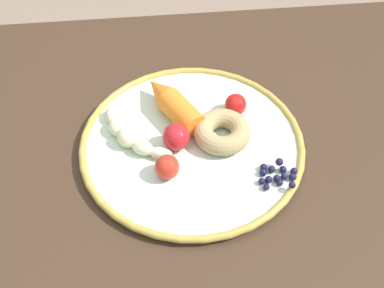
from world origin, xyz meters
TOP-DOWN VIEW (x-y plane):
  - dining_table at (0.00, 0.00)m, footprint 1.01×0.79m
  - plate at (-0.04, 0.03)m, footprint 0.36×0.36m
  - banana at (-0.14, 0.05)m, footprint 0.11×0.12m
  - carrot_orange at (-0.07, 0.11)m, footprint 0.10×0.14m
  - donut at (0.01, 0.04)m, footprint 0.13×0.13m
  - blueberry_pile at (0.08, -0.04)m, footprint 0.06×0.06m
  - tomato_near at (-0.08, -0.02)m, footprint 0.04×0.04m
  - tomato_mid at (-0.06, 0.03)m, footprint 0.04×0.04m
  - tomato_far at (0.04, 0.10)m, footprint 0.04×0.04m

SIDE VIEW (x-z plane):
  - dining_table at x=0.00m, z-range 0.26..0.96m
  - plate at x=-0.04m, z-range 0.70..0.72m
  - blueberry_pile at x=0.08m, z-range 0.71..0.73m
  - banana at x=-0.14m, z-range 0.71..0.74m
  - donut at x=0.01m, z-range 0.71..0.75m
  - tomato_far at x=0.04m, z-range 0.71..0.75m
  - tomato_near at x=-0.08m, z-range 0.71..0.75m
  - carrot_orange at x=-0.07m, z-range 0.71..0.76m
  - tomato_mid at x=-0.06m, z-range 0.71..0.76m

